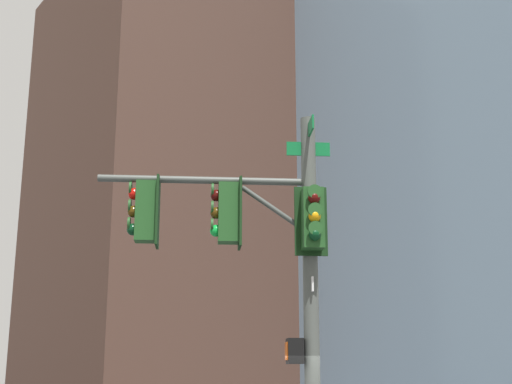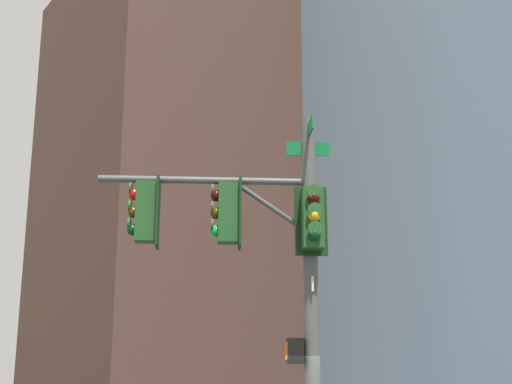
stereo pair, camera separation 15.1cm
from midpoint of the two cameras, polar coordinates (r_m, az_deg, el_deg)
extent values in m
cylinder|color=#4C514C|center=(11.95, 3.99, -9.09)|extent=(0.25, 0.25, 6.52)
cylinder|color=#4C514C|center=(12.19, -4.42, 0.93)|extent=(3.12, 1.87, 0.12)
cylinder|color=#4C514C|center=(12.13, 0.89, -1.23)|extent=(0.94, 0.59, 0.75)
cube|color=#0F6B33|center=(12.58, 3.76, 4.69)|extent=(0.60, 1.01, 0.24)
cube|color=#0F6B33|center=(12.48, 3.78, 3.39)|extent=(0.66, 0.40, 0.24)
cube|color=white|center=(11.99, 3.96, -7.34)|extent=(0.25, 0.40, 0.24)
cube|color=#1E4C1E|center=(12.06, -2.53, -1.68)|extent=(0.46, 0.46, 1.00)
cube|color=black|center=(12.07, -1.63, -1.70)|extent=(0.31, 0.49, 1.16)
sphere|color=#470A07|center=(12.13, -3.49, -0.28)|extent=(0.20, 0.20, 0.20)
cylinder|color=#1E4C1E|center=(12.15, -3.79, 0.14)|extent=(0.15, 0.22, 0.23)
sphere|color=#4C330A|center=(12.06, -3.51, -1.66)|extent=(0.20, 0.20, 0.20)
cylinder|color=#1E4C1E|center=(12.08, -3.81, -1.24)|extent=(0.15, 0.22, 0.23)
sphere|color=green|center=(12.00, -3.53, -3.06)|extent=(0.20, 0.20, 0.20)
cylinder|color=#1E4C1E|center=(12.01, -3.83, -2.63)|extent=(0.15, 0.22, 0.23)
cube|color=#1E4C1E|center=(12.09, -8.99, -1.55)|extent=(0.46, 0.46, 1.00)
cube|color=black|center=(12.08, -8.09, -1.57)|extent=(0.31, 0.49, 1.16)
sphere|color=red|center=(12.18, -9.89, -0.15)|extent=(0.20, 0.20, 0.20)
cylinder|color=#1E4C1E|center=(12.21, -10.18, 0.26)|extent=(0.15, 0.22, 0.23)
sphere|color=#4C330A|center=(12.11, -9.95, -1.53)|extent=(0.20, 0.20, 0.20)
cylinder|color=#1E4C1E|center=(12.14, -10.24, -1.11)|extent=(0.15, 0.22, 0.23)
sphere|color=#0A3819|center=(12.05, -10.01, -2.92)|extent=(0.20, 0.20, 0.20)
cylinder|color=#1E4C1E|center=(12.07, -10.30, -2.49)|extent=(0.15, 0.22, 0.23)
cube|color=#1E4C1E|center=(11.84, 4.11, -2.11)|extent=(0.46, 0.46, 1.00)
cube|color=black|center=(12.02, 3.97, -2.30)|extent=(0.49, 0.31, 1.16)
sphere|color=#470A07|center=(11.71, 4.23, -0.47)|extent=(0.20, 0.20, 0.20)
cylinder|color=#1E4C1E|center=(11.67, 4.27, 0.04)|extent=(0.22, 0.15, 0.23)
sphere|color=#F29E0C|center=(11.64, 4.26, -1.90)|extent=(0.20, 0.20, 0.20)
cylinder|color=#1E4C1E|center=(11.60, 4.30, -1.40)|extent=(0.22, 0.15, 0.23)
sphere|color=#0A3819|center=(11.58, 4.29, -3.35)|extent=(0.20, 0.20, 0.20)
cylinder|color=#1E4C1E|center=(11.54, 4.33, -2.85)|extent=(0.22, 0.15, 0.23)
cube|color=black|center=(11.87, 2.70, -12.39)|extent=(0.40, 0.44, 0.40)
cube|color=#EA5914|center=(11.85, 2.03, -12.39)|extent=(0.14, 0.23, 0.28)
cube|color=#845B47|center=(61.95, 11.96, 12.58)|extent=(18.61, 21.95, 59.53)
cube|color=#4C3328|center=(54.46, -7.21, 0.57)|extent=(16.05, 18.14, 31.92)
cube|color=#7A99B2|center=(61.22, 19.31, 13.37)|extent=(31.56, 25.13, 59.39)
camera|label=1|loc=(0.08, -90.35, 0.09)|focal=50.87mm
camera|label=2|loc=(0.08, 89.65, -0.09)|focal=50.87mm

